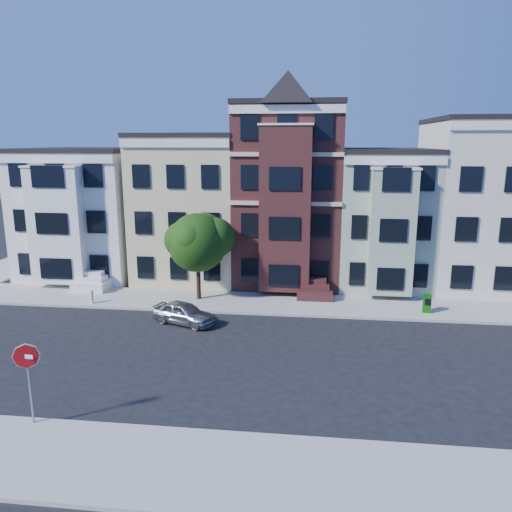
# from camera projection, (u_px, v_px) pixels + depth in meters

# --- Properties ---
(ground) EXTENTS (120.00, 120.00, 0.00)m
(ground) POSITION_uv_depth(u_px,v_px,m) (270.00, 361.00, 22.74)
(ground) COLOR black
(far_sidewalk) EXTENTS (60.00, 4.00, 0.15)m
(far_sidewalk) POSITION_uv_depth(u_px,v_px,m) (282.00, 304.00, 30.46)
(far_sidewalk) COLOR #9E9B93
(far_sidewalk) RESTS_ON ground
(near_sidewalk) EXTENTS (60.00, 4.00, 0.15)m
(near_sidewalk) POSITION_uv_depth(u_px,v_px,m) (246.00, 472.00, 14.98)
(near_sidewalk) COLOR #9E9B93
(near_sidewalk) RESTS_ON ground
(house_white) EXTENTS (8.00, 9.00, 9.00)m
(house_white) POSITION_uv_depth(u_px,v_px,m) (90.00, 213.00, 37.48)
(house_white) COLOR white
(house_white) RESTS_ON ground
(house_yellow) EXTENTS (7.00, 9.00, 10.00)m
(house_yellow) POSITION_uv_depth(u_px,v_px,m) (194.00, 208.00, 36.45)
(house_yellow) COLOR beige
(house_yellow) RESTS_ON ground
(house_brown) EXTENTS (7.00, 9.00, 12.00)m
(house_brown) POSITION_uv_depth(u_px,v_px,m) (289.00, 196.00, 35.42)
(house_brown) COLOR #3E1B19
(house_brown) RESTS_ON ground
(house_green) EXTENTS (6.00, 9.00, 9.00)m
(house_green) POSITION_uv_depth(u_px,v_px,m) (382.00, 218.00, 35.01)
(house_green) COLOR #9CAB90
(house_green) RESTS_ON ground
(house_cream) EXTENTS (8.00, 9.00, 11.00)m
(house_cream) POSITION_uv_depth(u_px,v_px,m) (487.00, 205.00, 33.97)
(house_cream) COLOR beige
(house_cream) RESTS_ON ground
(street_tree) EXTENTS (7.40, 7.40, 6.66)m
(street_tree) POSITION_uv_depth(u_px,v_px,m) (198.00, 247.00, 30.52)
(street_tree) COLOR #214B11
(street_tree) RESTS_ON far_sidewalk
(parked_car) EXTENTS (3.89, 2.64, 1.23)m
(parked_car) POSITION_uv_depth(u_px,v_px,m) (184.00, 313.00, 27.27)
(parked_car) COLOR #9B9EA3
(parked_car) RESTS_ON ground
(newspaper_box) EXTENTS (0.55, 0.51, 1.04)m
(newspaper_box) POSITION_uv_depth(u_px,v_px,m) (427.00, 303.00, 28.67)
(newspaper_box) COLOR #0E550A
(newspaper_box) RESTS_ON far_sidewalk
(fire_hydrant) EXTENTS (0.26, 0.26, 0.66)m
(fire_hydrant) POSITION_uv_depth(u_px,v_px,m) (92.00, 298.00, 30.30)
(fire_hydrant) COLOR beige
(fire_hydrant) RESTS_ON far_sidewalk
(stop_sign) EXTENTS (0.92, 0.15, 3.34)m
(stop_sign) POSITION_uv_depth(u_px,v_px,m) (29.00, 379.00, 17.13)
(stop_sign) COLOR #A30F11
(stop_sign) RESTS_ON near_sidewalk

